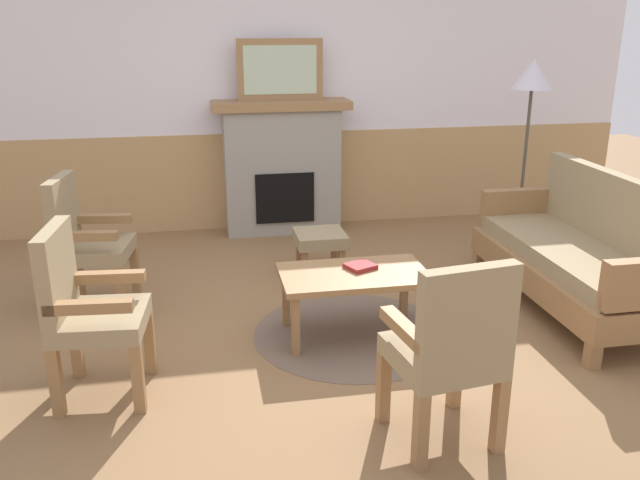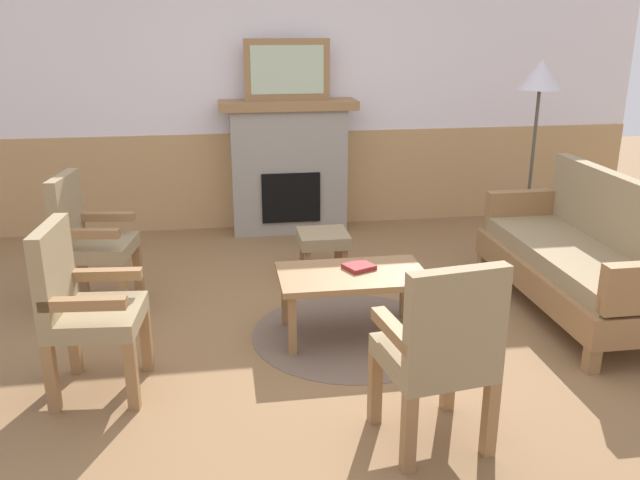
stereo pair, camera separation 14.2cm
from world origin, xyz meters
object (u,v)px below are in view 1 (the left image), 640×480
framed_picture (280,70)px  coffee_table (354,280)px  book_on_table (360,266)px  footstool (320,241)px  couch (576,256)px  armchair_by_window_left (84,238)px  floor_lamp_by_couch (532,86)px  fireplace (282,166)px  armchair_near_fireplace (85,306)px  armchair_front_left (451,346)px

framed_picture → coffee_table: framed_picture is taller
book_on_table → footstool: size_ratio=0.44×
couch → coffee_table: (-1.66, -0.13, -0.01)m
couch → armchair_by_window_left: same height
footstool → floor_lamp_by_couch: bearing=11.4°
fireplace → armchair_near_fireplace: 3.18m
footstool → armchair_front_left: 2.41m
armchair_near_fireplace → framed_picture: bearing=63.0°
footstool → armchair_near_fireplace: armchair_near_fireplace is taller
couch → footstool: couch is taller
armchair_by_window_left → framed_picture: bearing=44.9°
fireplace → framed_picture: (0.00, 0.00, 0.91)m
floor_lamp_by_couch → framed_picture: bearing=157.9°
couch → armchair_near_fireplace: bearing=-169.7°
framed_picture → armchair_front_left: bearing=-84.9°
armchair_near_fireplace → floor_lamp_by_couch: size_ratio=0.58×
coffee_table → footstool: (-0.01, 1.13, -0.10)m
book_on_table → floor_lamp_by_couch: floor_lamp_by_couch is taller
armchair_near_fireplace → armchair_front_left: (1.76, -0.80, 0.00)m
armchair_by_window_left → coffee_table: bearing=-22.9°
fireplace → book_on_table: 2.32m
framed_picture → footstool: (0.14, -1.24, -1.28)m
armchair_front_left → armchair_near_fireplace: bearing=155.6°
footstool → armchair_by_window_left: armchair_by_window_left is taller
footstool → floor_lamp_by_couch: floor_lamp_by_couch is taller
fireplace → armchair_by_window_left: (-1.62, -1.62, -0.11)m
footstool → armchair_front_left: size_ratio=0.41×
footstool → book_on_table: bearing=-86.2°
framed_picture → couch: (1.82, -2.24, -1.16)m
framed_picture → footstool: bearing=-83.4°
coffee_table → armchair_near_fireplace: (-1.60, -0.47, 0.15)m
couch → floor_lamp_by_couch: 1.77m
armchair_near_fireplace → armchair_by_window_left: 1.23m
footstool → armchair_near_fireplace: 2.26m
armchair_by_window_left → couch: bearing=-10.2°
footstool → armchair_near_fireplace: size_ratio=0.41×
footstool → armchair_by_window_left: size_ratio=0.41×
armchair_near_fireplace → armchair_by_window_left: (-0.18, 1.21, 0.00)m
book_on_table → armchair_front_left: size_ratio=0.18×
framed_picture → armchair_by_window_left: size_ratio=0.82×
armchair_near_fireplace → floor_lamp_by_couch: 4.15m
armchair_near_fireplace → floor_lamp_by_couch: floor_lamp_by_couch is taller
coffee_table → armchair_near_fireplace: armchair_near_fireplace is taller
framed_picture → fireplace: bearing=-90.0°
book_on_table → armchair_by_window_left: bearing=159.4°
framed_picture → armchair_by_window_left: (-1.62, -1.62, -1.02)m
armchair_front_left → floor_lamp_by_couch: (1.77, 2.78, 0.91)m
couch → armchair_front_left: (-1.50, -1.39, 0.14)m
couch → armchair_near_fireplace: size_ratio=1.84×
framed_picture → floor_lamp_by_couch: 2.26m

